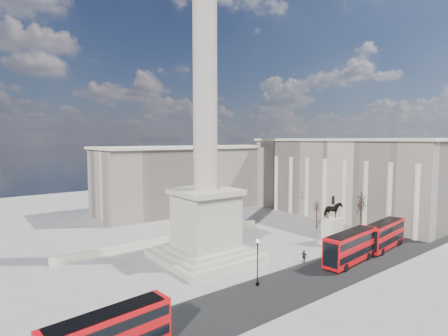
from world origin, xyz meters
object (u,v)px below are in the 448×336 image
equestrian_statue (332,227)px  pedestrian_crossing (304,256)px  red_bus_b (351,247)px  pedestrian_standing (340,246)px  red_bus_c (384,234)px  red_bus_a (109,336)px  nelsons_column (205,175)px  victorian_lamp (258,258)px  pedestrian_walking (374,238)px

equestrian_statue → pedestrian_crossing: size_ratio=4.51×
red_bus_b → pedestrian_standing: red_bus_b is taller
red_bus_c → equestrian_statue: bearing=116.1°
equestrian_statue → red_bus_b: bearing=-128.9°
red_bus_a → red_bus_b: 36.61m
red_bus_a → equestrian_statue: equestrian_statue is taller
pedestrian_crossing → red_bus_a: bearing=85.6°
nelsons_column → red_bus_c: bearing=-28.1°
red_bus_c → red_bus_b: bearing=175.8°
nelsons_column → equestrian_statue: bearing=-18.2°
victorian_lamp → pedestrian_standing: victorian_lamp is taller
nelsons_column → red_bus_a: bearing=-142.0°
nelsons_column → red_bus_b: bearing=-42.8°
red_bus_b → red_bus_c: (10.67, 0.56, -0.06)m
pedestrian_walking → pedestrian_standing: 8.84m
nelsons_column → red_bus_b: nelsons_column is taller
victorian_lamp → pedestrian_standing: size_ratio=3.75×
equestrian_statue → pedestrian_crossing: 12.14m
red_bus_c → pedestrian_walking: size_ratio=6.31×
pedestrian_standing → victorian_lamp: bearing=-14.5°
pedestrian_standing → red_bus_c: bearing=132.6°
red_bus_a → pedestrian_crossing: bearing=5.1°
nelsons_column → pedestrian_standing: size_ratio=31.33×
pedestrian_crossing → pedestrian_standing: bearing=-104.8°
nelsons_column → pedestrian_crossing: 19.09m
pedestrian_walking → pedestrian_crossing: (-17.86, 0.99, 0.04)m
victorian_lamp → red_bus_b: bearing=-8.4°
red_bus_c → nelsons_column: bearing=144.7°
equestrian_statue → pedestrian_standing: (-2.44, -3.29, -2.19)m
red_bus_c → pedestrian_crossing: size_ratio=6.06×
equestrian_statue → pedestrian_walking: 7.92m
victorian_lamp → pedestrian_walking: size_ratio=3.27×
pedestrian_walking → pedestrian_crossing: pedestrian_crossing is taller
nelsons_column → red_bus_b: size_ratio=4.23×
red_bus_a → red_bus_b: bearing=-3.0°
red_bus_b → equestrian_statue: (6.08, 7.55, 0.53)m
red_bus_a → pedestrian_crossing: size_ratio=5.69×
red_bus_c → victorian_lamp: 27.31m
red_bus_b → victorian_lamp: bearing=165.8°
red_bus_b → pedestrian_standing: bearing=43.7°
pedestrian_walking → red_bus_a: bearing=-167.9°
pedestrian_walking → pedestrian_standing: pedestrian_walking is taller
red_bus_a → pedestrian_walking: (49.01, 4.63, -1.35)m
red_bus_c → equestrian_statue: size_ratio=1.35×
nelsons_column → equestrian_statue: (22.04, -7.24, -9.93)m
victorian_lamp → equestrian_statue: bearing=12.7°
nelsons_column → equestrian_statue: nelsons_column is taller
equestrian_statue → pedestrian_walking: size_ratio=4.69×
red_bus_a → pedestrian_walking: bearing=0.3°
red_bus_a → pedestrian_crossing: red_bus_a is taller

